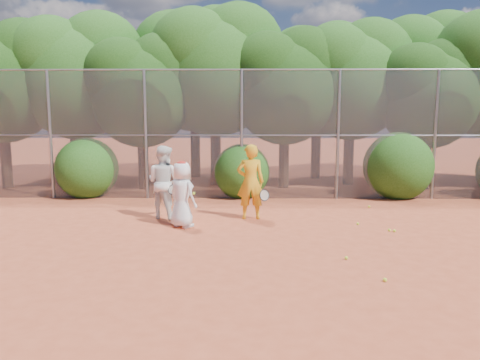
{
  "coord_description": "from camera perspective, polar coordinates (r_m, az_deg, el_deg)",
  "views": [
    {
      "loc": [
        -0.84,
        -8.6,
        2.73
      ],
      "look_at": [
        -1.0,
        2.5,
        1.1
      ],
      "focal_mm": 35.0,
      "sensor_mm": 36.0,
      "label": 1
    }
  ],
  "objects": [
    {
      "name": "ground",
      "position": [
        9.07,
        6.19,
        -9.22
      ],
      "size": [
        80.0,
        80.0,
        0.0
      ],
      "primitive_type": "plane",
      "color": "#AC4326",
      "rests_on": "ground"
    },
    {
      "name": "fence_back",
      "position": [
        14.64,
        3.67,
        5.68
      ],
      "size": [
        20.05,
        0.09,
        4.03
      ],
      "color": "gray",
      "rests_on": "ground"
    },
    {
      "name": "tree_0",
      "position": [
        18.77,
        -27.0,
        11.13
      ],
      "size": [
        4.38,
        3.81,
        6.0
      ],
      "color": "black",
      "rests_on": "ground"
    },
    {
      "name": "tree_1",
      "position": [
        18.25,
        -19.17,
        12.4
      ],
      "size": [
        4.64,
        4.03,
        6.35
      ],
      "color": "black",
      "rests_on": "ground"
    },
    {
      "name": "tree_2",
      "position": [
        16.85,
        -11.77,
        11.08
      ],
      "size": [
        3.99,
        3.47,
        5.47
      ],
      "color": "black",
      "rests_on": "ground"
    },
    {
      "name": "tree_3",
      "position": [
        17.56,
        -2.84,
        13.78
      ],
      "size": [
        4.89,
        4.26,
        6.7
      ],
      "color": "black",
      "rests_on": "ground"
    },
    {
      "name": "tree_4",
      "position": [
        16.93,
        5.66,
        11.79
      ],
      "size": [
        4.19,
        3.64,
        5.73
      ],
      "color": "black",
      "rests_on": "ground"
    },
    {
      "name": "tree_5",
      "position": [
        18.12,
        13.56,
        12.29
      ],
      "size": [
        4.51,
        3.92,
        6.17
      ],
      "color": "black",
      "rests_on": "ground"
    },
    {
      "name": "tree_6",
      "position": [
        17.84,
        22.17,
        10.11
      ],
      "size": [
        3.86,
        3.36,
        5.29
      ],
      "color": "black",
      "rests_on": "ground"
    },
    {
      "name": "tree_9",
      "position": [
        20.76,
        -19.64,
        12.31
      ],
      "size": [
        4.83,
        4.2,
        6.62
      ],
      "color": "black",
      "rests_on": "ground"
    },
    {
      "name": "tree_10",
      "position": [
        19.85,
        -5.39,
        13.79
      ],
      "size": [
        5.15,
        4.48,
        7.06
      ],
      "color": "black",
      "rests_on": "ground"
    },
    {
      "name": "tree_11",
      "position": [
        19.52,
        9.59,
        12.44
      ],
      "size": [
        4.64,
        4.03,
        6.35
      ],
      "color": "black",
      "rests_on": "ground"
    },
    {
      "name": "tree_12",
      "position": [
        21.26,
        21.75,
        12.57
      ],
      "size": [
        5.02,
        4.37,
        6.88
      ],
      "color": "black",
      "rests_on": "ground"
    },
    {
      "name": "bush_0",
      "position": [
        15.87,
        -18.17,
        1.67
      ],
      "size": [
        2.0,
        2.0,
        2.0
      ],
      "primitive_type": "sphere",
      "color": "#1C4B12",
      "rests_on": "ground"
    },
    {
      "name": "bush_1",
      "position": [
        15.02,
        0.21,
        1.35
      ],
      "size": [
        1.8,
        1.8,
        1.8
      ],
      "primitive_type": "sphere",
      "color": "#1C4B12",
      "rests_on": "ground"
    },
    {
      "name": "bush_2",
      "position": [
        15.76,
        18.72,
        1.97
      ],
      "size": [
        2.2,
        2.2,
        2.2
      ],
      "primitive_type": "sphere",
      "color": "#1C4B12",
      "rests_on": "ground"
    },
    {
      "name": "player_yellow",
      "position": [
        11.88,
        1.29,
        -0.23
      ],
      "size": [
        0.86,
        0.56,
        1.92
      ],
      "rotation": [
        0.0,
        0.0,
        3.19
      ],
      "color": "gold",
      "rests_on": "ground"
    },
    {
      "name": "player_teen",
      "position": [
        11.14,
        -7.07,
        -1.75
      ],
      "size": [
        0.91,
        0.86,
        1.59
      ],
      "rotation": [
        0.0,
        0.0,
        2.48
      ],
      "color": "white",
      "rests_on": "ground"
    },
    {
      "name": "player_white",
      "position": [
        12.13,
        -9.29,
        -0.26
      ],
      "size": [
        1.13,
        1.04,
        1.88
      ],
      "rotation": [
        0.0,
        0.0,
        2.68
      ],
      "color": "white",
      "rests_on": "ground"
    },
    {
      "name": "ball_0",
      "position": [
        11.32,
        17.74,
        -5.84
      ],
      "size": [
        0.07,
        0.07,
        0.07
      ],
      "primitive_type": "sphere",
      "color": "#D1F12B",
      "rests_on": "ground"
    },
    {
      "name": "ball_1",
      "position": [
        11.73,
        14.17,
        -5.2
      ],
      "size": [
        0.07,
        0.07,
        0.07
      ],
      "primitive_type": "sphere",
      "color": "#D1F12B",
      "rests_on": "ground"
    },
    {
      "name": "ball_2",
      "position": [
        8.07,
        17.26,
        -11.55
      ],
      "size": [
        0.07,
        0.07,
        0.07
      ],
      "primitive_type": "sphere",
      "color": "#D1F12B",
      "rests_on": "ground"
    },
    {
      "name": "ball_3",
      "position": [
        11.29,
        18.31,
        -5.9
      ],
      "size": [
        0.07,
        0.07,
        0.07
      ],
      "primitive_type": "sphere",
      "color": "#D1F12B",
      "rests_on": "ground"
    },
    {
      "name": "ball_4",
      "position": [
        9.02,
        12.83,
        -9.25
      ],
      "size": [
        0.07,
        0.07,
        0.07
      ],
      "primitive_type": "sphere",
      "color": "#D1F12B",
      "rests_on": "ground"
    },
    {
      "name": "ball_5",
      "position": [
        13.89,
        15.47,
        -3.15
      ],
      "size": [
        0.07,
        0.07,
        0.07
      ],
      "primitive_type": "sphere",
      "color": "#D1F12B",
      "rests_on": "ground"
    }
  ]
}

